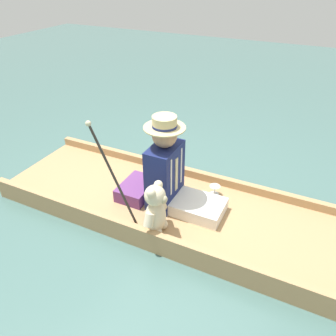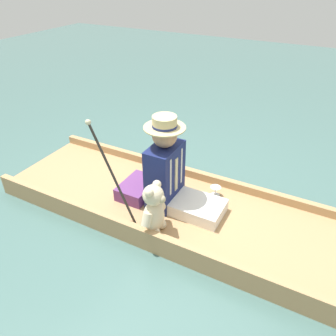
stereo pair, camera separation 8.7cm
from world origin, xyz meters
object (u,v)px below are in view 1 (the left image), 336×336
Objects in this scene: seated_person at (172,174)px; wine_glass at (215,189)px; walking_cane at (110,169)px; teddy_bear at (156,210)px.

seated_person is 8.50× the size of wine_glass.
walking_cane is (0.40, -0.33, 0.19)m from seated_person.
seated_person reaches higher than wine_glass.
teddy_bear is at bearing 3.79° from seated_person.
walking_cane is (0.70, -0.63, 0.44)m from wine_glass.
wine_glass is 0.11× the size of walking_cane.
seated_person is 0.56m from walking_cane.
seated_person is 0.38m from teddy_bear.
walking_cane is at bearing -41.33° from seated_person.
seated_person is 0.50m from wine_glass.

